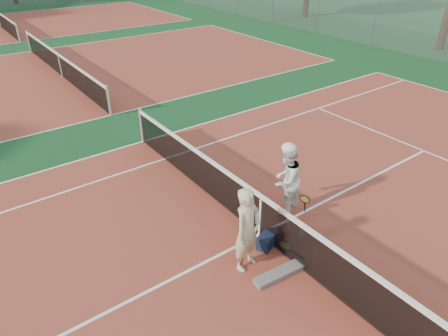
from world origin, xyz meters
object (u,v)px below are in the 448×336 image
object	(u,v)px
player_a	(247,230)
racket_black_held	(304,205)
racket_red	(247,250)
player_b	(286,180)
racket_spare	(285,247)
water_bottle	(303,231)
sports_bag_purple	(274,236)
net_main	(261,216)
sports_bag_navy	(266,241)

from	to	relation	value
player_a	racket_black_held	size ratio (longest dim) A/B	3.05
racket_red	racket_black_held	bearing A→B (deg)	-8.38
player_b	racket_spare	bearing A→B (deg)	31.13
racket_black_held	player_b	bearing A→B (deg)	-86.63
racket_black_held	water_bottle	xyz separation A→B (m)	(-0.56, -0.52, -0.13)
racket_black_held	water_bottle	world-z (taller)	racket_black_held
player_a	sports_bag_purple	xyz separation A→B (m)	(0.90, 0.19, -0.73)
net_main	player_b	distance (m)	1.11
net_main	racket_spare	size ratio (longest dim) A/B	18.35
player_b	racket_spare	size ratio (longest dim) A/B	2.80
player_b	racket_red	xyz separation A→B (m)	(-1.74, -0.78, -0.56)
racket_spare	net_main	bearing A→B (deg)	0.36
racket_red	sports_bag_navy	world-z (taller)	racket_red
net_main	sports_bag_navy	xyz separation A→B (m)	(-0.15, -0.37, -0.36)
sports_bag_navy	water_bottle	world-z (taller)	same
player_b	racket_red	size ratio (longest dim) A/B	3.06
player_b	sports_bag_purple	world-z (taller)	player_b
player_b	sports_bag_purple	xyz separation A→B (m)	(-0.91, -0.66, -0.70)
racket_red	net_main	bearing A→B (deg)	12.28
player_a	water_bottle	world-z (taller)	player_a
sports_bag_purple	player_a	bearing A→B (deg)	-168.00
sports_bag_navy	player_a	bearing A→B (deg)	-166.51
racket_spare	sports_bag_navy	size ratio (longest dim) A/B	1.57
sports_bag_purple	water_bottle	size ratio (longest dim) A/B	1.13
sports_bag_navy	sports_bag_purple	distance (m)	0.25
racket_spare	sports_bag_purple	bearing A→B (deg)	-5.94
racket_red	sports_bag_purple	world-z (taller)	racket_red
player_b	water_bottle	bearing A→B (deg)	53.24
sports_bag_purple	water_bottle	distance (m)	0.63
player_b	sports_bag_navy	xyz separation A→B (m)	(-1.16, -0.70, -0.69)
player_b	sports_bag_purple	distance (m)	1.33
player_a	sports_bag_purple	size ratio (longest dim) A/B	5.13
racket_spare	player_a	bearing A→B (deg)	71.03
player_b	water_bottle	world-z (taller)	player_b
player_b	racket_black_held	size ratio (longest dim) A/B	2.95
racket_black_held	racket_spare	world-z (taller)	racket_black_held
player_a	racket_red	distance (m)	0.60
net_main	player_b	xyz separation A→B (m)	(1.01, 0.33, 0.33)
sports_bag_navy	player_b	bearing A→B (deg)	31.17
racket_spare	sports_bag_purple	distance (m)	0.33
racket_black_held	sports_bag_navy	bearing A→B (deg)	-14.67
net_main	racket_red	bearing A→B (deg)	-148.42
water_bottle	racket_red	bearing A→B (deg)	174.43
player_a	racket_black_held	bearing A→B (deg)	-2.46
racket_black_held	racket_red	bearing A→B (deg)	-16.01
player_a	sports_bag_navy	bearing A→B (deg)	-1.62
player_a	racket_spare	distance (m)	1.24
racket_red	sports_bag_navy	bearing A→B (deg)	-11.64
racket_red	racket_spare	distance (m)	0.91
player_b	racket_black_held	bearing A→B (deg)	103.23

